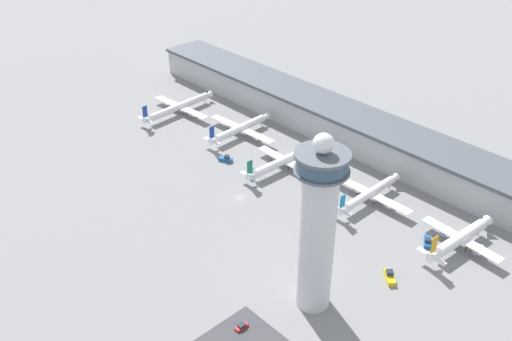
# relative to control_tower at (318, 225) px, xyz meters

# --- Properties ---
(ground_plane) EXTENTS (1000.00, 1000.00, 0.00)m
(ground_plane) POSITION_rel_control_tower_xyz_m (-61.06, 22.67, -30.63)
(ground_plane) COLOR gray
(terminal_building) EXTENTS (264.09, 25.00, 15.83)m
(terminal_building) POSITION_rel_control_tower_xyz_m (-61.06, 92.67, -22.62)
(terminal_building) COLOR #B2B2B7
(terminal_building) RESTS_ON ground
(control_tower) EXTENTS (15.88, 15.88, 60.92)m
(control_tower) POSITION_rel_control_tower_xyz_m (0.00, 0.00, 0.00)
(control_tower) COLOR silver
(control_tower) RESTS_ON ground
(airplane_gate_alpha) EXTENTS (39.48, 46.43, 11.71)m
(airplane_gate_alpha) POSITION_rel_control_tower_xyz_m (-142.32, 51.83, -26.79)
(airplane_gate_alpha) COLOR white
(airplane_gate_alpha) RESTS_ON ground
(airplane_gate_bravo) EXTENTS (41.33, 39.61, 11.75)m
(airplane_gate_bravo) POSITION_rel_control_tower_xyz_m (-101.42, 58.82, -26.66)
(airplane_gate_bravo) COLOR white
(airplane_gate_bravo) RESTS_ON ground
(airplane_gate_charlie) EXTENTS (33.43, 43.13, 11.72)m
(airplane_gate_charlie) POSITION_rel_control_tower_xyz_m (-64.93, 52.66, -26.78)
(airplane_gate_charlie) COLOR white
(airplane_gate_charlie) RESTS_ON ground
(airplane_gate_delta) EXTENTS (37.68, 37.42, 11.37)m
(airplane_gate_delta) POSITION_rel_control_tower_xyz_m (-22.79, 58.86, -26.58)
(airplane_gate_delta) COLOR white
(airplane_gate_delta) RESTS_ON ground
(airplane_gate_echo) EXTENTS (32.27, 35.59, 13.12)m
(airplane_gate_echo) POSITION_rel_control_tower_xyz_m (17.47, 58.97, -26.28)
(airplane_gate_echo) COLOR white
(airplane_gate_echo) RESTS_ON ground
(service_truck_catering) EXTENTS (7.96, 7.19, 2.58)m
(service_truck_catering) POSITION_rel_control_tower_xyz_m (-69.49, 37.82, -29.74)
(service_truck_catering) COLOR black
(service_truck_catering) RESTS_ON ground
(service_truck_fuel) EXTENTS (5.66, 7.03, 2.68)m
(service_truck_fuel) POSITION_rel_control_tower_xyz_m (8.44, 52.84, -29.70)
(service_truck_fuel) COLOR black
(service_truck_fuel) RESTS_ON ground
(service_truck_baggage) EXTENTS (6.63, 4.89, 3.10)m
(service_truck_baggage) POSITION_rel_control_tower_xyz_m (-87.33, 37.39, -29.55)
(service_truck_baggage) COLOR black
(service_truck_baggage) RESTS_ON ground
(service_truck_water) EXTENTS (7.22, 6.66, 3.10)m
(service_truck_water) POSITION_rel_control_tower_xyz_m (10.39, 27.00, -29.55)
(service_truck_water) COLOR black
(service_truck_water) RESTS_ON ground
(car_blue_compact) EXTENTS (1.91, 4.36, 1.45)m
(car_blue_compact) POSITION_rel_control_tower_xyz_m (-7.20, -24.06, -30.07)
(car_blue_compact) COLOR black
(car_blue_compact) RESTS_ON ground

